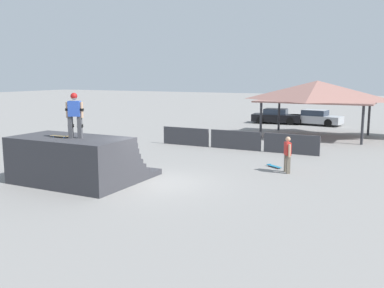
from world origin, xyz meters
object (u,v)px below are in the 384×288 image
(skateboard_on_deck, at_px, (61,136))
(parked_car_black, at_px, (276,116))
(skater_on_deck, at_px, (75,112))
(parked_car_silver, at_px, (316,118))
(bystander_walking, at_px, (288,153))
(skateboard_on_ground, at_px, (274,166))

(skateboard_on_deck, xyz_separation_m, parked_car_black, (1.57, 24.02, -1.26))
(skater_on_deck, relative_size, skateboard_on_deck, 1.97)
(skateboard_on_deck, relative_size, parked_car_silver, 0.20)
(skateboard_on_deck, bearing_deg, parked_car_silver, 77.44)
(skater_on_deck, distance_m, parked_car_black, 23.99)
(parked_car_black, bearing_deg, skateboard_on_deck, -99.27)
(parked_car_black, bearing_deg, bystander_walking, -78.39)
(skateboard_on_ground, bearing_deg, bystander_walking, 169.15)
(skateboard_on_ground, bearing_deg, parked_car_black, -40.73)
(bystander_walking, bearing_deg, parked_car_silver, -23.05)
(skateboard_on_deck, bearing_deg, skater_on_deck, 12.25)
(skateboard_on_deck, bearing_deg, parked_car_black, 84.89)
(skater_on_deck, xyz_separation_m, skateboard_on_ground, (5.79, 6.43, -2.72))
(skater_on_deck, bearing_deg, skateboard_on_deck, 172.00)
(skateboard_on_ground, height_order, parked_car_silver, parked_car_silver)
(skater_on_deck, xyz_separation_m, parked_car_silver, (4.22, 24.22, -2.17))
(skateboard_on_deck, xyz_separation_m, bystander_walking, (7.20, 5.77, -0.99))
(skateboard_on_deck, distance_m, parked_car_black, 24.10)
(parked_car_black, distance_m, parked_car_silver, 3.27)
(bystander_walking, xyz_separation_m, skateboard_on_ground, (-0.81, 0.80, -0.81))
(parked_car_black, xyz_separation_m, parked_car_silver, (3.25, 0.35, 0.00))
(parked_car_black, bearing_deg, skater_on_deck, -97.86)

